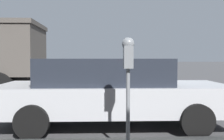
{
  "coord_description": "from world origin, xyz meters",
  "views": [
    {
      "loc": [
        -6.6,
        0.6,
        1.48
      ],
      "look_at": [
        -2.11,
        0.38,
        1.28
      ],
      "focal_mm": 42.0,
      "sensor_mm": 36.0,
      "label": 1
    }
  ],
  "objects": [
    {
      "name": "parking_meter",
      "position": [
        -2.64,
        0.16,
        1.4
      ],
      "size": [
        0.21,
        0.19,
        1.67
      ],
      "color": "gray",
      "rests_on": "sidewalk"
    },
    {
      "name": "ground_plane",
      "position": [
        0.0,
        0.0,
        0.0
      ],
      "size": [
        220.0,
        220.0,
        0.0
      ],
      "primitive_type": "plane",
      "color": "#424244"
    },
    {
      "name": "car_silver",
      "position": [
        -0.9,
        0.36,
        0.78
      ],
      "size": [
        2.15,
        4.93,
        1.47
      ],
      "rotation": [
        0.0,
        0.0,
        3.13
      ],
      "color": "#B7BABF",
      "rests_on": "ground_plane"
    }
  ]
}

